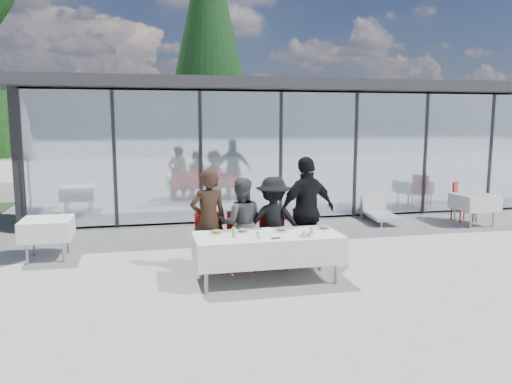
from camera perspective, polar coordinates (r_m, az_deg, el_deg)
ground at (r=8.34m, az=3.35°, el=-9.21°), size 90.00×90.00×0.00m
pavilion at (r=16.36m, az=2.24°, el=7.05°), size 14.80×8.80×3.44m
treeline at (r=35.64m, az=-12.51°, el=7.64°), size 62.50×2.00×4.40m
dining_table at (r=7.77m, az=1.32°, el=-6.38°), size 2.26×0.96×0.75m
diner_a at (r=8.28m, az=-5.45°, el=-3.25°), size 0.73×0.73×1.71m
diner_chair_a at (r=8.34m, az=-5.41°, el=-5.39°), size 0.44×0.44×0.97m
diner_b at (r=8.38m, az=-1.75°, el=-3.63°), size 0.85×0.85×1.55m
diner_chair_b at (r=8.43m, az=-1.73°, el=-5.22°), size 0.44×0.44×0.97m
diner_c at (r=8.50m, az=1.98°, el=-3.45°), size 1.18×1.18×1.55m
diner_chair_c at (r=8.55m, az=1.98°, el=-5.02°), size 0.44×0.44×0.97m
diner_d at (r=8.64m, az=5.83°, el=-2.17°), size 1.37×1.37×1.89m
diner_chair_d at (r=8.72m, az=5.81°, el=-4.80°), size 0.44×0.44×0.97m
plate_a at (r=7.77m, az=-4.54°, el=-4.60°), size 0.25×0.25×0.07m
plate_b at (r=7.83m, az=-1.55°, el=-4.47°), size 0.25×0.25×0.07m
plate_c at (r=7.92m, az=2.93°, el=-4.33°), size 0.25×0.25×0.07m
plate_d at (r=8.12m, az=7.75°, el=-4.08°), size 0.25×0.25×0.07m
plate_extra at (r=7.63m, az=5.78°, el=-4.85°), size 0.25×0.25×0.07m
juice_bottle at (r=7.50m, az=-2.56°, el=-4.64°), size 0.06×0.06×0.15m
drinking_glasses at (r=7.61m, az=4.12°, el=-4.69°), size 0.95×0.29×0.10m
folded_eyeglasses at (r=7.45m, az=2.28°, el=-5.29°), size 0.14×0.03×0.01m
spare_table_left at (r=9.74m, az=-22.76°, el=-3.92°), size 0.86×0.86×0.74m
spare_table_right at (r=12.92m, az=23.70°, el=-1.08°), size 0.86×0.86×0.74m
spare_chair_a at (r=13.32m, az=22.20°, el=-0.81°), size 0.62×0.62×0.97m
spare_chair_b at (r=14.79m, az=22.80°, el=0.02°), size 0.49×0.49×0.97m
lounger at (r=12.74m, az=13.82°, el=-2.09°), size 0.76×1.40×0.72m
conifer_tree at (r=21.10m, az=-5.43°, el=17.78°), size 4.00×4.00×10.50m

